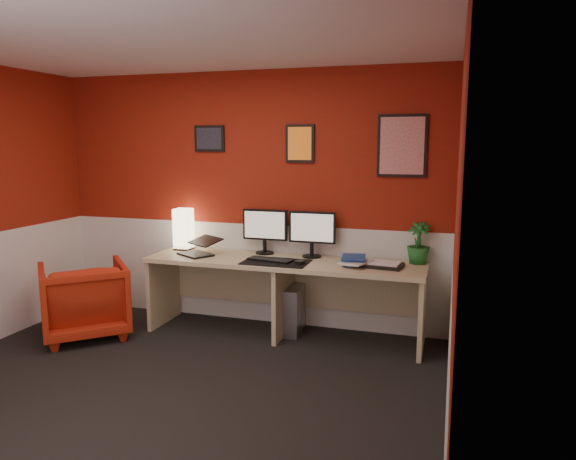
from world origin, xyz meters
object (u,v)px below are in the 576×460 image
object	(u,v)px
potted_plant	(418,243)
shoji_lamp	(184,230)
desk	(283,298)
monitor_left	(265,224)
zen_tray	(382,265)
armchair	(84,299)
monitor_right	(312,227)
pc_tower	(292,309)
laptop	(195,244)

from	to	relation	value
potted_plant	shoji_lamp	bearing A→B (deg)	-178.69
desk	monitor_left	distance (m)	0.74
zen_tray	armchair	size ratio (longest dim) A/B	0.45
shoji_lamp	monitor_right	distance (m)	1.34
pc_tower	monitor_right	bearing A→B (deg)	19.56
pc_tower	potted_plant	bearing A→B (deg)	1.01
zen_tray	monitor_right	bearing A→B (deg)	163.15
monitor_left	pc_tower	distance (m)	0.86
laptop	potted_plant	size ratio (longest dim) A/B	0.88
monitor_left	potted_plant	size ratio (longest dim) A/B	1.54
laptop	shoji_lamp	bearing A→B (deg)	169.16
potted_plant	armchair	bearing A→B (deg)	-165.26
zen_tray	pc_tower	size ratio (longest dim) A/B	0.78
laptop	pc_tower	world-z (taller)	laptop
monitor_left	zen_tray	xyz separation A→B (m)	(1.18, -0.23, -0.28)
shoji_lamp	potted_plant	xyz separation A→B (m)	(2.32, 0.05, -0.01)
pc_tower	armchair	world-z (taller)	armchair
monitor_right	shoji_lamp	bearing A→B (deg)	-178.80
potted_plant	pc_tower	xyz separation A→B (m)	(-1.16, -0.10, -0.69)
potted_plant	laptop	bearing A→B (deg)	-172.41
zen_tray	laptop	bearing A→B (deg)	-178.66
shoji_lamp	pc_tower	xyz separation A→B (m)	(1.17, -0.05, -0.70)
laptop	potted_plant	world-z (taller)	potted_plant
laptop	armchair	xyz separation A→B (m)	(-0.91, -0.51, -0.49)
shoji_lamp	zen_tray	size ratio (longest dim) A/B	1.14
desk	pc_tower	xyz separation A→B (m)	(0.04, 0.13, -0.14)
zen_tray	pc_tower	distance (m)	1.02
desk	shoji_lamp	size ratio (longest dim) A/B	6.50
armchair	pc_tower	bearing A→B (deg)	157.73
shoji_lamp	monitor_left	distance (m)	0.86
monitor_right	pc_tower	size ratio (longest dim) A/B	1.29
laptop	monitor_right	distance (m)	1.14
zen_tray	pc_tower	world-z (taller)	zen_tray
shoji_lamp	zen_tray	distance (m)	2.05
potted_plant	armchair	world-z (taller)	potted_plant
zen_tray	shoji_lamp	bearing A→B (deg)	174.88
laptop	armchair	size ratio (longest dim) A/B	0.43
armchair	potted_plant	bearing A→B (deg)	151.97
zen_tray	potted_plant	size ratio (longest dim) A/B	0.93
desk	zen_tray	distance (m)	0.99
monitor_right	potted_plant	world-z (taller)	monitor_right
monitor_left	armchair	size ratio (longest dim) A/B	0.75
desk	monitor_right	world-z (taller)	monitor_right
monitor_left	potted_plant	xyz separation A→B (m)	(1.47, 0.00, -0.10)
shoji_lamp	laptop	bearing A→B (deg)	-42.65
shoji_lamp	monitor_left	xyz separation A→B (m)	(0.86, 0.05, 0.09)
pc_tower	desk	bearing A→B (deg)	-110.98
laptop	monitor_right	xyz separation A→B (m)	(1.10, 0.25, 0.18)
zen_tray	desk	bearing A→B (deg)	179.97
shoji_lamp	potted_plant	size ratio (longest dim) A/B	1.06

